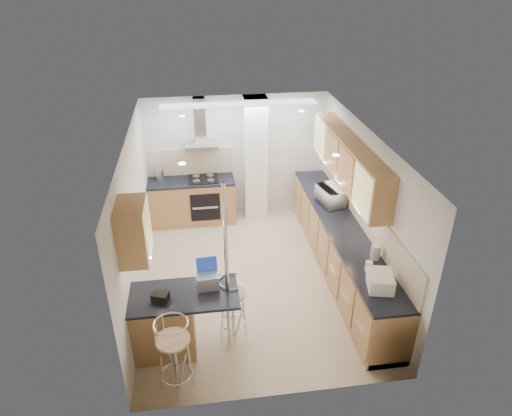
{
  "coord_description": "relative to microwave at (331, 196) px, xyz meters",
  "views": [
    {
      "loc": [
        -0.82,
        -6.18,
        4.73
      ],
      "look_at": [
        0.08,
        0.2,
        1.23
      ],
      "focal_mm": 32.0,
      "sensor_mm": 36.0,
      "label": 1
    }
  ],
  "objects": [
    {
      "name": "bread_bin",
      "position": [
        -0.04,
        -2.4,
        -0.05
      ],
      "size": [
        0.39,
        0.46,
        0.21
      ],
      "primitive_type": "cube",
      "rotation": [
        0.0,
        0.0,
        -0.22
      ],
      "color": "white",
      "rests_on": "right_counter"
    },
    {
      "name": "microwave",
      "position": [
        0.0,
        0.0,
        0.0
      ],
      "size": [
        0.49,
        0.63,
        0.31
      ],
      "primitive_type": "imported",
      "rotation": [
        0.0,
        0.0,
        1.8
      ],
      "color": "silver",
      "rests_on": "right_counter"
    },
    {
      "name": "peninsula",
      "position": [
        -2.64,
        -2.21,
        -0.6
      ],
      "size": [
        1.47,
        0.72,
        0.94
      ],
      "color": "#A06C40",
      "rests_on": "ground"
    },
    {
      "name": "bar_stool_end",
      "position": [
        -1.96,
        -2.04,
        -0.58
      ],
      "size": [
        0.53,
        0.53,
        0.98
      ],
      "primitive_type": null,
      "rotation": [
        0.0,
        0.0,
        1.14
      ],
      "color": "tan",
      "rests_on": "ground"
    },
    {
      "name": "bar_stool_near",
      "position": [
        -2.75,
        -2.86,
        -0.54
      ],
      "size": [
        0.57,
        0.57,
        1.07
      ],
      "primitive_type": null,
      "rotation": [
        0.0,
        0.0,
        -0.4
      ],
      "color": "tan",
      "rests_on": "ground"
    },
    {
      "name": "jar_b",
      "position": [
        0.12,
        0.28,
        -0.07
      ],
      "size": [
        0.13,
        0.13,
        0.17
      ],
      "primitive_type": "cylinder",
      "rotation": [
        0.0,
        0.0,
        -0.25
      ],
      "color": "white",
      "rests_on": "right_counter"
    },
    {
      "name": "right_counter",
      "position": [
        -0.01,
        -0.76,
        -0.61
      ],
      "size": [
        0.63,
        4.4,
        0.92
      ],
      "color": "#A06C40",
      "rests_on": "ground"
    },
    {
      "name": "bag",
      "position": [
        -2.9,
        -2.29,
        -0.08
      ],
      "size": [
        0.24,
        0.21,
        0.11
      ],
      "primitive_type": "cube",
      "rotation": [
        0.0,
        0.0,
        -0.35
      ],
      "color": "black",
      "rests_on": "peninsula"
    },
    {
      "name": "kettle",
      "position": [
        -3.06,
        1.43,
        -0.04
      ],
      "size": [
        0.16,
        0.16,
        0.23
      ],
      "primitive_type": "cylinder",
      "color": "#B1B4B6",
      "rests_on": "back_counter"
    },
    {
      "name": "back_counter",
      "position": [
        -2.46,
        1.34,
        -0.61
      ],
      "size": [
        1.7,
        0.63,
        0.92
      ],
      "color": "#A06C40",
      "rests_on": "ground"
    },
    {
      "name": "jar_c",
      "position": [
        0.15,
        -1.75,
        -0.04
      ],
      "size": [
        0.14,
        0.14,
        0.22
      ],
      "primitive_type": "cylinder",
      "rotation": [
        0.0,
        0.0,
        0.0
      ],
      "color": "#C0B799",
      "rests_on": "right_counter"
    },
    {
      "name": "jar_d",
      "position": [
        -0.06,
        -2.03,
        -0.08
      ],
      "size": [
        0.11,
        0.11,
        0.15
      ],
      "primitive_type": "cylinder",
      "rotation": [
        0.0,
        0.0,
        -0.11
      ],
      "color": "silver",
      "rests_on": "right_counter"
    },
    {
      "name": "jar_a",
      "position": [
        0.17,
        -0.13,
        -0.06
      ],
      "size": [
        0.15,
        0.15,
        0.18
      ],
      "primitive_type": "cylinder",
      "rotation": [
        0.0,
        0.0,
        0.26
      ],
      "color": "white",
      "rests_on": "right_counter"
    },
    {
      "name": "ground",
      "position": [
        -1.51,
        -0.76,
        -1.07
      ],
      "size": [
        4.8,
        4.8,
        0.0
      ],
      "primitive_type": "plane",
      "color": "tan",
      "rests_on": "ground"
    },
    {
      "name": "room_shell",
      "position": [
        -1.19,
        -0.38,
        0.47
      ],
      "size": [
        3.64,
        4.84,
        2.51
      ],
      "color": "white",
      "rests_on": "ground"
    },
    {
      "name": "laptop",
      "position": [
        -2.29,
        -2.1,
        -0.04
      ],
      "size": [
        0.3,
        0.23,
        0.2
      ],
      "primitive_type": "cube",
      "rotation": [
        0.0,
        0.0,
        0.06
      ],
      "color": "#AAAEB2",
      "rests_on": "peninsula"
    }
  ]
}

